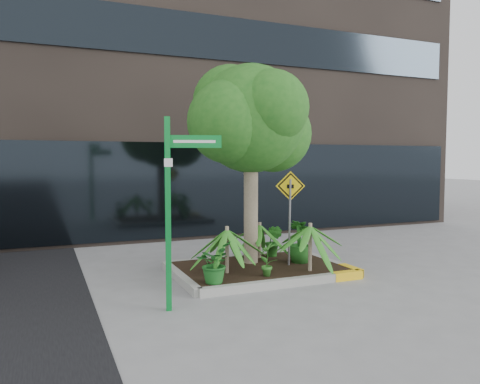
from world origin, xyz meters
name	(u,v)px	position (x,y,z in m)	size (l,w,h in m)	color
ground	(256,278)	(0.00, 0.00, 0.00)	(80.00, 80.00, 0.00)	gray
building	(167,9)	(0.50, 8.50, 7.50)	(18.00, 8.00, 15.00)	#2D2621
planter	(261,268)	(0.23, 0.27, 0.10)	(3.35, 2.36, 0.15)	#9E9E99
tree	(251,119)	(0.18, 0.65, 3.04)	(2.78, 2.47, 4.17)	tan
palm_front	(310,226)	(0.91, -0.45, 0.99)	(1.02, 1.02, 1.13)	tan
palm_left	(227,229)	(-0.59, 0.01, 0.96)	(0.97, 0.97, 1.08)	tan
palm_back	(260,225)	(0.53, 0.97, 0.86)	(0.85, 0.85, 0.95)	tan
shrub_a	(214,263)	(-1.05, -0.55, 0.49)	(0.62, 0.62, 0.68)	#1A5C1E
shrub_b	(300,241)	(1.10, 0.25, 0.59)	(0.49, 0.49, 0.87)	#1E5B1B
shrub_c	(267,259)	(-0.01, -0.49, 0.46)	(0.33, 0.33, 0.62)	#2F7424
shrub_d	(274,241)	(0.87, 0.97, 0.49)	(0.37, 0.37, 0.68)	#246A1E
street_sign_post	(172,192)	(-1.93, -1.20, 1.77)	(0.82, 0.99, 2.86)	#0B802E
cattle_sign	(290,202)	(0.74, 0.03, 1.41)	(0.54, 0.23, 1.86)	slate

